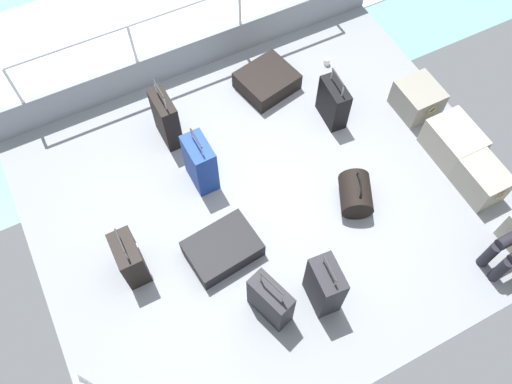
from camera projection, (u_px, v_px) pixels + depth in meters
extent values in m
cube|color=gray|center=(271.00, 198.00, 5.85)|extent=(4.40, 5.20, 0.06)
cube|color=gray|center=(192.00, 55.00, 6.57)|extent=(0.06, 5.20, 0.45)
cylinder|color=silver|center=(21.00, 100.00, 5.87)|extent=(0.04, 0.04, 1.00)
cylinder|color=silver|center=(136.00, 58.00, 6.17)|extent=(0.04, 0.04, 1.00)
cylinder|color=silver|center=(240.00, 20.00, 6.48)|extent=(0.04, 0.04, 1.00)
cylinder|color=silver|center=(185.00, 6.00, 5.89)|extent=(0.04, 4.16, 0.04)
cube|color=white|center=(157.00, 19.00, 7.68)|extent=(2.40, 7.28, 0.01)
cube|color=gray|center=(417.00, 99.00, 6.27)|extent=(0.50, 0.46, 0.37)
torus|color=tan|center=(407.00, 80.00, 6.32)|extent=(0.02, 0.12, 0.12)
torus|color=tan|center=(432.00, 110.00, 6.10)|extent=(0.02, 0.12, 0.12)
cube|color=#9E9989|center=(453.00, 141.00, 5.95)|extent=(0.60, 0.47, 0.39)
torus|color=tan|center=(439.00, 118.00, 6.02)|extent=(0.02, 0.12, 0.12)
torus|color=tan|center=(473.00, 158.00, 5.75)|extent=(0.02, 0.12, 0.12)
cube|color=gray|center=(481.00, 180.00, 5.70)|extent=(0.53, 0.39, 0.39)
torus|color=tan|center=(468.00, 158.00, 5.75)|extent=(0.02, 0.12, 0.12)
torus|color=tan|center=(501.00, 196.00, 5.52)|extent=(0.02, 0.12, 0.12)
cylinder|color=black|center=(501.00, 270.00, 5.17)|extent=(0.11, 0.11, 0.42)
cylinder|color=black|center=(489.00, 255.00, 5.25)|extent=(0.11, 0.11, 0.42)
cube|color=black|center=(166.00, 119.00, 5.93)|extent=(0.44, 0.20, 0.67)
cylinder|color=#A5A8AD|center=(155.00, 86.00, 5.61)|extent=(0.02, 0.02, 0.20)
cylinder|color=#A5A8AD|center=(165.00, 103.00, 5.50)|extent=(0.02, 0.02, 0.20)
cylinder|color=#2D2D2D|center=(159.00, 88.00, 5.46)|extent=(0.28, 0.03, 0.02)
cube|color=silver|center=(173.00, 113.00, 5.90)|extent=(0.05, 0.01, 0.08)
cube|color=black|center=(267.00, 81.00, 6.50)|extent=(0.71, 0.77, 0.24)
cube|color=green|center=(287.00, 65.00, 6.55)|extent=(0.05, 0.02, 0.08)
cube|color=navy|center=(200.00, 163.00, 5.64)|extent=(0.42, 0.25, 0.67)
cylinder|color=#A5A8AD|center=(191.00, 133.00, 5.34)|extent=(0.02, 0.02, 0.14)
cylinder|color=#A5A8AD|center=(202.00, 151.00, 5.24)|extent=(0.02, 0.02, 0.14)
cylinder|color=#2D2D2D|center=(196.00, 138.00, 5.23)|extent=(0.27, 0.03, 0.02)
cube|color=silver|center=(210.00, 153.00, 5.57)|extent=(0.05, 0.01, 0.08)
cube|color=black|center=(130.00, 259.00, 5.15)|extent=(0.41, 0.23, 0.57)
cylinder|color=#A5A8AD|center=(117.00, 233.00, 4.89)|extent=(0.02, 0.02, 0.15)
cylinder|color=#A5A8AD|center=(126.00, 255.00, 4.78)|extent=(0.02, 0.02, 0.15)
cylinder|color=#2D2D2D|center=(120.00, 241.00, 4.77)|extent=(0.27, 0.02, 0.02)
cube|color=silver|center=(138.00, 247.00, 5.03)|extent=(0.05, 0.01, 0.08)
cube|color=black|center=(223.00, 249.00, 5.39)|extent=(0.60, 0.78, 0.22)
cube|color=white|center=(252.00, 230.00, 5.47)|extent=(0.05, 0.01, 0.08)
cube|color=black|center=(324.00, 286.00, 4.95)|extent=(0.41, 0.27, 0.68)
cylinder|color=#A5A8AD|center=(324.00, 260.00, 4.66)|extent=(0.02, 0.02, 0.11)
cylinder|color=#A5A8AD|center=(335.00, 283.00, 4.55)|extent=(0.02, 0.02, 0.11)
cylinder|color=#2D2D2D|center=(330.00, 269.00, 4.55)|extent=(0.25, 0.04, 0.02)
cube|color=silver|center=(337.00, 280.00, 4.94)|extent=(0.05, 0.01, 0.08)
cube|color=black|center=(333.00, 103.00, 6.13)|extent=(0.46, 0.24, 0.55)
cylinder|color=#A5A8AD|center=(332.00, 74.00, 5.88)|extent=(0.02, 0.02, 0.16)
cylinder|color=#A5A8AD|center=(343.00, 91.00, 5.75)|extent=(0.02, 0.02, 0.16)
cylinder|color=#2D2D2D|center=(338.00, 77.00, 5.74)|extent=(0.29, 0.04, 0.02)
cube|color=green|center=(342.00, 95.00, 6.07)|extent=(0.05, 0.01, 0.08)
cube|color=black|center=(270.00, 301.00, 4.93)|extent=(0.49, 0.32, 0.59)
cylinder|color=#A5A8AD|center=(261.00, 277.00, 4.63)|extent=(0.02, 0.02, 0.21)
cylinder|color=#A5A8AD|center=(282.00, 297.00, 4.54)|extent=(0.02, 0.02, 0.21)
cylinder|color=#2D2D2D|center=(272.00, 283.00, 4.49)|extent=(0.28, 0.11, 0.02)
cube|color=green|center=(278.00, 290.00, 4.87)|extent=(0.05, 0.02, 0.08)
cylinder|color=black|center=(356.00, 194.00, 5.64)|extent=(0.56, 0.51, 0.34)
torus|color=black|center=(358.00, 186.00, 5.48)|extent=(0.27, 0.14, 0.29)
cylinder|color=white|center=(327.00, 61.00, 6.75)|extent=(0.08, 0.08, 0.10)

